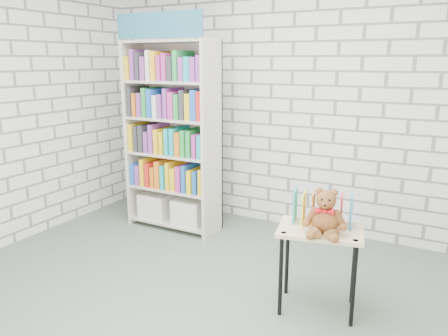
% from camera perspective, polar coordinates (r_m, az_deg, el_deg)
% --- Properties ---
extents(ground, '(4.50, 4.50, 0.00)m').
position_cam_1_polar(ground, '(3.38, -4.28, -18.13)').
color(ground, '#4F5D4E').
rests_on(ground, ground).
extents(room_shell, '(4.52, 4.02, 2.81)m').
position_cam_1_polar(room_shell, '(2.87, -4.93, 13.68)').
color(room_shell, silver).
rests_on(room_shell, ground).
extents(bookshelf, '(1.00, 0.39, 2.25)m').
position_cam_1_polar(bookshelf, '(4.66, -6.72, 4.29)').
color(bookshelf, beige).
rests_on(bookshelf, ground).
extents(display_table, '(0.66, 0.52, 0.63)m').
position_cam_1_polar(display_table, '(3.23, 12.41, -9.18)').
color(display_table, tan).
rests_on(display_table, ground).
extents(table_books, '(0.44, 0.26, 0.24)m').
position_cam_1_polar(table_books, '(3.25, 12.73, -5.10)').
color(table_books, '#2B98BA').
rests_on(table_books, display_table).
extents(teddy_bear, '(0.29, 0.28, 0.32)m').
position_cam_1_polar(teddy_bear, '(3.07, 13.07, -6.15)').
color(teddy_bear, brown).
rests_on(teddy_bear, display_table).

